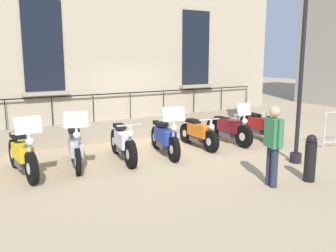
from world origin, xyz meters
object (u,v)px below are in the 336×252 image
(motorcycle_blue, at_px, (165,138))
(motorcycle_maroon, at_px, (229,129))
(motorcycle_orange, at_px, (198,134))
(motorcycle_yellow, at_px, (23,156))
(bollard, at_px, (310,158))
(motorcycle_red, at_px, (259,126))
(pedestrian_standing, at_px, (273,142))
(motorcycle_silver, at_px, (76,148))
(motorcycle_white, at_px, (123,144))

(motorcycle_blue, bearing_deg, motorcycle_maroon, 94.72)
(motorcycle_blue, relative_size, motorcycle_orange, 1.11)
(motorcycle_yellow, distance_m, bollard, 6.17)
(motorcycle_orange, height_order, motorcycle_red, motorcycle_red)
(motorcycle_blue, distance_m, bollard, 3.73)
(motorcycle_maroon, height_order, pedestrian_standing, pedestrian_standing)
(motorcycle_yellow, xyz_separation_m, motorcycle_silver, (-0.10, 1.21, -0.01))
(motorcycle_silver, height_order, motorcycle_maroon, motorcycle_silver)
(motorcycle_yellow, xyz_separation_m, motorcycle_white, (-0.03, 2.40, -0.03))
(motorcycle_yellow, relative_size, bollard, 2.12)
(motorcycle_orange, relative_size, motorcycle_maroon, 0.91)
(motorcycle_blue, distance_m, motorcycle_maroon, 2.34)
(motorcycle_yellow, height_order, motorcycle_maroon, motorcycle_yellow)
(motorcycle_red, distance_m, bollard, 4.00)
(motorcycle_orange, bearing_deg, motorcycle_maroon, 88.98)
(motorcycle_white, bearing_deg, motorcycle_yellow, -89.30)
(motorcycle_orange, xyz_separation_m, pedestrian_standing, (3.41, -0.60, 0.53))
(motorcycle_white, bearing_deg, motorcycle_red, 90.32)
(motorcycle_yellow, height_order, motorcycle_white, motorcycle_yellow)
(motorcycle_yellow, height_order, motorcycle_blue, motorcycle_yellow)
(motorcycle_silver, distance_m, motorcycle_maroon, 4.70)
(motorcycle_yellow, relative_size, motorcycle_maroon, 1.02)
(motorcycle_yellow, distance_m, motorcycle_blue, 3.57)
(motorcycle_white, xyz_separation_m, bollard, (3.47, 2.73, 0.08))
(motorcycle_maroon, xyz_separation_m, bollard, (3.58, -0.78, 0.06))
(bollard, bearing_deg, motorcycle_silver, -132.15)
(motorcycle_maroon, distance_m, pedestrian_standing, 3.82)
(motorcycle_silver, distance_m, motorcycle_blue, 2.37)
(motorcycle_silver, relative_size, motorcycle_orange, 1.07)
(motorcycle_blue, relative_size, bollard, 2.08)
(motorcycle_silver, bearing_deg, motorcycle_maroon, 90.43)
(motorcycle_white, bearing_deg, motorcycle_maroon, 91.76)
(motorcycle_white, relative_size, motorcycle_blue, 1.01)
(motorcycle_blue, bearing_deg, motorcycle_red, 91.81)
(motorcycle_blue, xyz_separation_m, bollard, (3.39, 1.56, 0.06))
(motorcycle_orange, relative_size, pedestrian_standing, 1.15)
(pedestrian_standing, bearing_deg, motorcycle_white, -151.09)
(motorcycle_silver, relative_size, motorcycle_white, 0.95)
(motorcycle_silver, bearing_deg, pedestrian_standing, 41.83)
(motorcycle_white, distance_m, motorcycle_orange, 2.42)
(motorcycle_yellow, distance_m, pedestrian_standing, 5.34)
(motorcycle_white, height_order, motorcycle_red, motorcycle_white)
(motorcycle_yellow, xyz_separation_m, motorcycle_blue, (0.06, 3.57, -0.00))
(motorcycle_blue, bearing_deg, bollard, 24.65)
(motorcycle_blue, xyz_separation_m, motorcycle_maroon, (-0.19, 2.34, -0.01))
(motorcycle_blue, height_order, pedestrian_standing, pedestrian_standing)
(motorcycle_silver, distance_m, pedestrian_standing, 4.53)
(motorcycle_orange, bearing_deg, motorcycle_red, 87.42)
(motorcycle_red, bearing_deg, motorcycle_yellow, -89.55)
(motorcycle_white, distance_m, bollard, 4.42)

